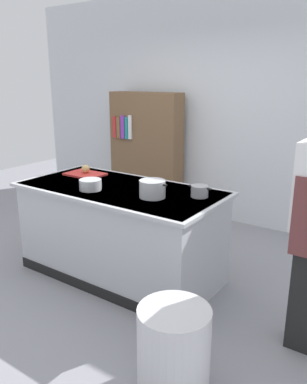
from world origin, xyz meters
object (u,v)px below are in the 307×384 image
at_px(trash_bin, 174,348).
at_px(bookshelf, 146,152).
at_px(sauce_pan, 200,191).
at_px(stock_pot, 152,189).
at_px(onion, 86,169).
at_px(mixing_bowl, 90,185).

height_order(trash_bin, bookshelf, bookshelf).
distance_m(sauce_pan, trash_bin, 1.38).
height_order(sauce_pan, bookshelf, bookshelf).
bearing_deg(stock_pot, bookshelf, 127.13).
distance_m(onion, sauce_pan, 1.37).
relative_size(onion, bookshelf, 0.05).
distance_m(mixing_bowl, bookshelf, 2.17).
distance_m(onion, mixing_bowl, 0.60).
bearing_deg(mixing_bowl, stock_pot, 12.49).
bearing_deg(mixing_bowl, bookshelf, 112.19).
xyz_separation_m(sauce_pan, bookshelf, (-1.75, 1.63, -0.10)).
bearing_deg(onion, sauce_pan, -0.80).
bearing_deg(sauce_pan, mixing_bowl, -157.84).
xyz_separation_m(trash_bin, bookshelf, (-2.19, 2.75, 0.58)).
bearing_deg(sauce_pan, onion, 179.20).
distance_m(stock_pot, bookshelf, 2.36).
xyz_separation_m(stock_pot, mixing_bowl, (-0.60, -0.13, -0.03)).
height_order(stock_pot, trash_bin, stock_pot).
distance_m(stock_pot, sauce_pan, 0.41).
xyz_separation_m(mixing_bowl, bookshelf, (-0.82, 2.01, -0.10)).
relative_size(sauce_pan, bookshelf, 0.13).
height_order(sauce_pan, mixing_bowl, sauce_pan).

